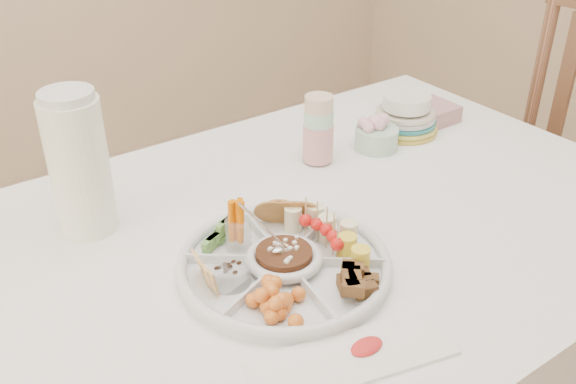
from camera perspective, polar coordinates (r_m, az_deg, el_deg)
dining_table at (r=1.54m, az=2.02°, el=-14.57°), size 1.52×1.02×0.76m
chair at (r=1.95m, az=22.13°, el=-0.27°), size 0.51×0.51×1.09m
party_tray at (r=1.15m, az=-0.35°, el=-6.18°), size 0.49×0.49×0.04m
bean_dip at (r=1.15m, az=-0.36°, el=-5.88°), size 0.13×0.13×0.04m
tortillas at (r=1.25m, az=-0.06°, el=-1.83°), size 0.12×0.12×0.05m
carrot_cucumber at (r=1.19m, az=-5.62°, el=-2.55°), size 0.13×0.13×0.09m
pita_raisins at (r=1.10m, az=-6.44°, el=-7.11°), size 0.13×0.13×0.05m
cherries at (r=1.04m, az=-0.71°, el=-9.84°), size 0.15×0.15×0.05m
granola_chunks at (r=1.10m, az=5.42°, el=-7.77°), size 0.13×0.13×0.04m
banana_tomato at (r=1.19m, az=5.24°, el=-3.01°), size 0.14×0.14×0.09m
cup_stack at (r=1.49m, az=2.73°, el=6.15°), size 0.08×0.08×0.20m
thermos at (r=1.27m, az=-18.13°, el=2.56°), size 0.12×0.12×0.29m
flower_bowl at (r=1.59m, az=7.90°, el=5.18°), size 0.12×0.12×0.08m
napkin_stack at (r=1.77m, az=12.41°, el=6.85°), size 0.13×0.12×0.04m
plate_stack at (r=1.68m, az=10.40°, el=7.04°), size 0.19×0.19×0.11m
placemat at (r=1.01m, az=5.66°, el=-14.43°), size 0.34×0.18×0.01m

